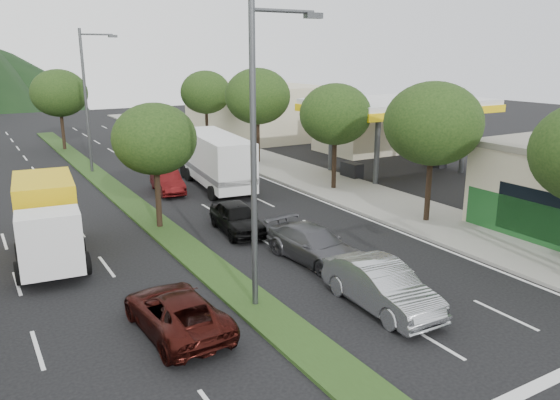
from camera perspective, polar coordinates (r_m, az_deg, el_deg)
sidewalk_right at (r=38.92m, az=1.87°, el=2.80°), size 5.00×90.00×0.15m
median at (r=36.90m, az=-17.38°, el=1.41°), size 1.60×56.00×0.12m
gas_canopy at (r=39.81m, az=12.33°, el=9.41°), size 12.20×8.20×5.25m
bldg_right_far at (r=58.26m, az=-2.37°, el=9.41°), size 10.00×16.00×5.20m
tree_r_b at (r=27.79m, az=15.70°, el=7.68°), size 4.80×4.80×6.94m
tree_r_c at (r=33.82m, az=5.81°, el=8.89°), size 4.40×4.40×6.48m
tree_r_d at (r=42.21m, az=-2.36°, el=10.77°), size 5.00×5.00×7.17m
tree_r_e at (r=51.24m, az=-7.77°, el=11.08°), size 4.60×4.60×6.71m
tree_med_near at (r=26.59m, az=-12.96°, el=6.22°), size 4.00×4.00×6.02m
tree_med_far at (r=51.80m, az=-22.09°, el=10.31°), size 4.80×4.80×6.94m
streetlight_near at (r=17.35m, az=-2.21°, el=5.90°), size 2.60×0.25×10.00m
streetlight_mid at (r=40.99m, az=-19.40°, el=10.38°), size 2.60×0.25×10.00m
sedan_silver at (r=18.85m, az=10.53°, el=-8.81°), size 1.85×4.89×1.59m
suv_maroon at (r=17.44m, az=-10.80°, el=-11.39°), size 2.38×4.82×1.31m
car_queue_a at (r=26.24m, az=-4.52°, el=-1.83°), size 2.21×4.49×1.47m
car_queue_b at (r=22.65m, az=3.57°, el=-4.67°), size 2.44×5.04×1.41m
car_queue_c at (r=34.42m, az=-11.69°, el=1.90°), size 1.95×4.29×1.37m
car_queue_d at (r=40.57m, az=-7.99°, el=3.96°), size 2.59×4.69×1.24m
box_truck at (r=24.63m, az=-23.13°, el=-2.18°), size 3.16×6.87×3.29m
motorhome at (r=35.16m, az=-6.72°, el=4.24°), size 3.68×9.02×3.37m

